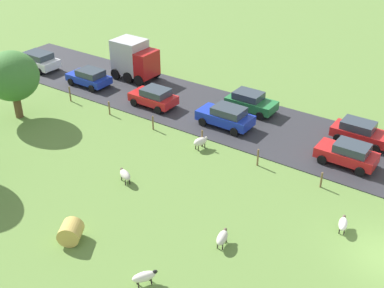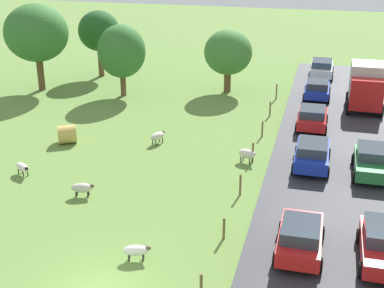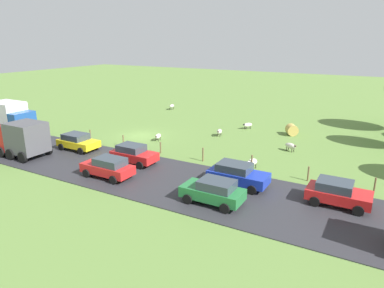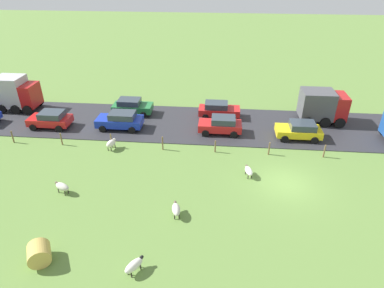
{
  "view_description": "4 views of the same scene",
  "coord_description": "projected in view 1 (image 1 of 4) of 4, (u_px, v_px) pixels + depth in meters",
  "views": [
    {
      "loc": [
        -21.25,
        -2.69,
        17.56
      ],
      "look_at": [
        1.01,
        12.76,
        1.97
      ],
      "focal_mm": 46.59,
      "sensor_mm": 36.0,
      "label": 1
    },
    {
      "loc": [
        7.79,
        -15.4,
        13.13
      ],
      "look_at": [
        0.55,
        12.67,
        1.35
      ],
      "focal_mm": 50.16,
      "sensor_mm": 36.0,
      "label": 2
    },
    {
      "loc": [
        28.88,
        22.54,
        10.09
      ],
      "look_at": [
        4.23,
        8.65,
        1.47
      ],
      "focal_mm": 32.48,
      "sensor_mm": 36.0,
      "label": 3
    },
    {
      "loc": [
        -19.74,
        4.95,
        14.26
      ],
      "look_at": [
        2.73,
        7.0,
        1.36
      ],
      "focal_mm": 31.08,
      "sensor_mm": 36.0,
      "label": 4
    }
  ],
  "objects": [
    {
      "name": "fence_post_6",
      "position": [
        109.0,
        108.0,
        38.99
      ],
      "size": [
        0.12,
        0.12,
        1.12
      ],
      "primitive_type": "cylinder",
      "color": "brown",
      "rests_on": "ground_plane"
    },
    {
      "name": "sheep_1",
      "position": [
        222.0,
        238.0,
        25.78
      ],
      "size": [
        1.27,
        0.75,
        0.75
      ],
      "color": "beige",
      "rests_on": "ground_plane"
    },
    {
      "name": "sheep_4",
      "position": [
        144.0,
        277.0,
        23.41
      ],
      "size": [
        1.23,
        1.03,
        0.71
      ],
      "color": "silver",
      "rests_on": "ground_plane"
    },
    {
      "name": "car_3",
      "position": [
        154.0,
        97.0,
        40.1
      ],
      "size": [
        2.13,
        3.82,
        1.54
      ],
      "color": "red",
      "rests_on": "road_strip"
    },
    {
      "name": "sheep_5",
      "position": [
        200.0,
        142.0,
        34.38
      ],
      "size": [
        1.21,
        0.85,
        0.84
      ],
      "color": "silver",
      "rests_on": "ground_plane"
    },
    {
      "name": "car_1",
      "position": [
        251.0,
        102.0,
        39.28
      ],
      "size": [
        2.06,
        3.95,
        1.57
      ],
      "color": "#237238",
      "rests_on": "road_strip"
    },
    {
      "name": "sheep_2",
      "position": [
        343.0,
        224.0,
        26.8
      ],
      "size": [
        1.23,
        0.72,
        0.7
      ],
      "color": "white",
      "rests_on": "ground_plane"
    },
    {
      "name": "car_0",
      "position": [
        37.0,
        60.0,
        47.28
      ],
      "size": [
        2.2,
        4.6,
        1.64
      ],
      "color": "silver",
      "rests_on": "road_strip"
    },
    {
      "name": "fence_post_5",
      "position": [
        153.0,
        123.0,
        36.82
      ],
      "size": [
        0.12,
        0.12,
        1.12
      ],
      "primitive_type": "cylinder",
      "color": "brown",
      "rests_on": "ground_plane"
    },
    {
      "name": "tree_1",
      "position": [
        12.0,
        76.0,
        37.24
      ],
      "size": [
        4.01,
        4.01,
        5.3
      ],
      "color": "brown",
      "rests_on": "ground_plane"
    },
    {
      "name": "car_2",
      "position": [
        360.0,
        132.0,
        34.95
      ],
      "size": [
        1.96,
        4.05,
        1.55
      ],
      "color": "red",
      "rests_on": "road_strip"
    },
    {
      "name": "car_7",
      "position": [
        89.0,
        77.0,
        43.77
      ],
      "size": [
        2.12,
        3.94,
        1.49
      ],
      "color": "#1933B2",
      "rests_on": "road_strip"
    },
    {
      "name": "car_6",
      "position": [
        348.0,
        153.0,
        32.4
      ],
      "size": [
        2.02,
        3.88,
        1.56
      ],
      "color": "red",
      "rests_on": "road_strip"
    },
    {
      "name": "car_4",
      "position": [
        226.0,
        116.0,
        37.03
      ],
      "size": [
        2.1,
        4.22,
        1.6
      ],
      "color": "#1933B2",
      "rests_on": "road_strip"
    },
    {
      "name": "hay_bale_0",
      "position": [
        71.0,
        232.0,
        26.03
      ],
      "size": [
        1.59,
        1.6,
        1.18
      ],
      "primitive_type": "cylinder",
      "rotation": [
        1.57,
        0.0,
        2.1
      ],
      "color": "tan",
      "rests_on": "ground_plane"
    },
    {
      "name": "fence_post_2",
      "position": [
        321.0,
        180.0,
        30.35
      ],
      "size": [
        0.12,
        0.12,
        1.06
      ],
      "primitive_type": "cylinder",
      "color": "brown",
      "rests_on": "ground_plane"
    },
    {
      "name": "sheep_3",
      "position": [
        125.0,
        175.0,
        30.83
      ],
      "size": [
        0.96,
        1.28,
        0.79
      ],
      "color": "beige",
      "rests_on": "ground_plane"
    },
    {
      "name": "fence_post_7",
      "position": [
        70.0,
        94.0,
        41.11
      ],
      "size": [
        0.12,
        0.12,
        1.29
      ],
      "primitive_type": "cylinder",
      "color": "brown",
      "rests_on": "ground_plane"
    },
    {
      "name": "fence_post_3",
      "position": [
        258.0,
        157.0,
        32.47
      ],
      "size": [
        0.12,
        0.12,
        1.21
      ],
      "primitive_type": "cylinder",
      "color": "brown",
      "rests_on": "ground_plane"
    },
    {
      "name": "truck_2",
      "position": [
        134.0,
        59.0,
        44.73
      ],
      "size": [
        2.66,
        3.89,
        3.51
      ],
      "color": "#B21919",
      "rests_on": "road_strip"
    },
    {
      "name": "fence_post_4",
      "position": [
        202.0,
        138.0,
        34.62
      ],
      "size": [
        0.12,
        0.12,
        1.27
      ],
      "primitive_type": "cylinder",
      "color": "brown",
      "rests_on": "ground_plane"
    }
  ]
}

